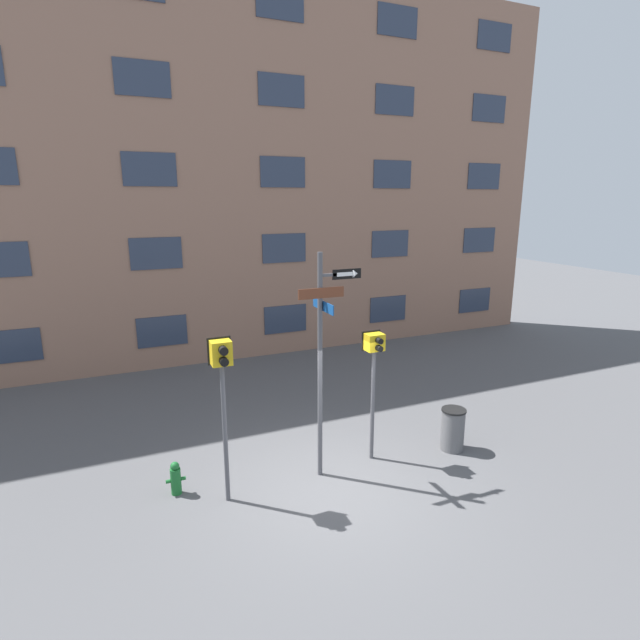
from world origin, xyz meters
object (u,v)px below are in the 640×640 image
at_px(pedestrian_signal_right, 374,361).
at_px(street_sign_pole, 323,349).
at_px(pedestrian_signal_left, 222,375).
at_px(fire_hydrant, 176,478).
at_px(trash_bin, 453,429).

bearing_deg(pedestrian_signal_right, street_sign_pole, -172.18).
bearing_deg(street_sign_pole, pedestrian_signal_right, 7.82).
distance_m(pedestrian_signal_left, fire_hydrant, 2.25).
height_order(pedestrian_signal_right, trash_bin, pedestrian_signal_right).
bearing_deg(street_sign_pole, trash_bin, -3.70).
height_order(pedestrian_signal_left, trash_bin, pedestrian_signal_left).
bearing_deg(fire_hydrant, street_sign_pole, -9.22).
relative_size(pedestrian_signal_left, fire_hydrant, 4.73).
relative_size(pedestrian_signal_left, trash_bin, 3.26).
height_order(street_sign_pole, pedestrian_signal_left, street_sign_pole).
xyz_separation_m(fire_hydrant, trash_bin, (5.57, -0.62, 0.15)).
distance_m(street_sign_pole, fire_hydrant, 3.50).
bearing_deg(pedestrian_signal_left, fire_hydrant, 145.07).
distance_m(street_sign_pole, pedestrian_signal_left, 1.89).
bearing_deg(fire_hydrant, pedestrian_signal_left, -34.93).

